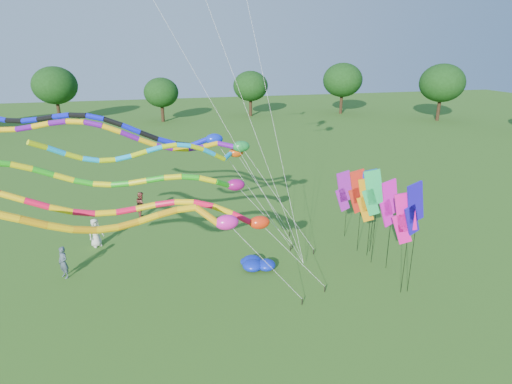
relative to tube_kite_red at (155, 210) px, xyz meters
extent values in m
plane|color=#2B5D18|center=(4.68, -2.86, -4.38)|extent=(160.00, 160.00, 0.00)
cylinder|color=#382314|center=(40.65, 36.89, -3.22)|extent=(0.50, 0.50, 2.30)
ellipsoid|color=black|center=(40.65, 36.89, -0.22)|extent=(4.86, 4.86, 4.13)
cylinder|color=#382314|center=(29.11, 44.80, -2.92)|extent=(0.50, 0.50, 2.92)
ellipsoid|color=black|center=(29.11, 44.80, 0.89)|extent=(6.16, 6.16, 5.23)
cylinder|color=#382314|center=(15.82, 48.92, -3.25)|extent=(0.50, 0.50, 2.26)
ellipsoid|color=black|center=(15.82, 48.92, -0.30)|extent=(4.76, 4.76, 4.05)
cylinder|color=#382314|center=(1.96, 51.53, -2.61)|extent=(0.50, 0.50, 3.53)
ellipsoid|color=black|center=(1.96, 51.53, 1.99)|extent=(7.45, 7.45, 6.33)
cylinder|color=#382314|center=(-11.10, 46.10, -3.02)|extent=(0.50, 0.50, 2.71)
ellipsoid|color=black|center=(-11.10, 46.10, 0.52)|extent=(5.73, 5.73, 4.87)
cylinder|color=black|center=(7.40, -1.17, -4.23)|extent=(0.05, 0.05, 0.30)
cylinder|color=silver|center=(5.88, -0.94, -2.41)|extent=(0.02, 0.02, 4.57)
ellipsoid|color=red|center=(4.36, -0.71, -0.72)|extent=(0.92, 0.59, 0.59)
cylinder|color=#FE0E3B|center=(3.62, -0.50, -0.52)|extent=(0.27, 0.27, 0.93)
cylinder|color=yellow|center=(2.84, -0.20, -0.18)|extent=(0.27, 0.27, 0.89)
cylinder|color=#FE0E3B|center=(2.05, 0.07, 0.06)|extent=(0.27, 0.27, 0.84)
cylinder|color=yellow|center=(1.26, 0.28, 0.15)|extent=(0.27, 0.27, 0.82)
cylinder|color=#FE0E3B|center=(0.45, 0.43, 0.11)|extent=(0.27, 0.27, 0.82)
cylinder|color=yellow|center=(-0.36, 0.51, 0.00)|extent=(0.27, 0.27, 0.83)
cylinder|color=#FE0E3B|center=(-1.19, 0.53, -0.10)|extent=(0.27, 0.27, 0.83)
cylinder|color=yellow|center=(-2.02, 0.49, -0.12)|extent=(0.27, 0.27, 0.84)
cylinder|color=#FE0E3B|center=(-2.86, 0.43, -0.01)|extent=(0.27, 0.27, 0.86)
cylinder|color=yellow|center=(-3.69, 0.37, 0.24)|extent=(0.27, 0.27, 0.90)
cylinder|color=#FE0E3B|center=(-4.53, 0.32, 0.59)|extent=(0.27, 0.27, 0.91)
cylinder|color=yellow|center=(-5.36, 0.31, 0.96)|extent=(0.27, 0.27, 0.90)
cylinder|color=black|center=(6.02, -1.89, -4.23)|extent=(0.05, 0.05, 0.30)
cylinder|color=silver|center=(4.35, -1.98, -2.03)|extent=(0.02, 0.02, 5.31)
ellipsoid|color=#E7199B|center=(2.68, -2.07, 0.03)|extent=(0.94, 0.61, 0.61)
cylinder|color=orange|center=(1.95, -1.85, 0.30)|extent=(0.27, 0.27, 1.06)
cylinder|color=yellow|center=(1.20, -1.62, 0.57)|extent=(0.27, 0.27, 0.74)
cylinder|color=orange|center=(0.46, -1.67, 0.50)|extent=(0.27, 0.27, 0.75)
cylinder|color=yellow|center=(-0.27, -1.79, 0.38)|extent=(0.27, 0.27, 0.76)
cylinder|color=orange|center=(-1.00, -1.97, 0.28)|extent=(0.27, 0.27, 0.76)
cylinder|color=yellow|center=(-1.73, -2.18, 0.28)|extent=(0.27, 0.27, 0.77)
cylinder|color=orange|center=(-2.45, -2.41, 0.42)|extent=(0.27, 0.27, 0.79)
cylinder|color=yellow|center=(-3.18, -2.64, 0.69)|extent=(0.27, 0.27, 0.83)
cylinder|color=orange|center=(-3.91, -2.84, 1.04)|extent=(0.27, 0.27, 0.84)
cylinder|color=yellow|center=(-4.64, -2.99, 1.39)|extent=(0.27, 0.27, 0.81)
cylinder|color=black|center=(8.30, 2.53, -4.23)|extent=(0.05, 0.05, 0.30)
cylinder|color=silver|center=(6.30, 2.62, -1.10)|extent=(0.02, 0.02, 7.20)
ellipsoid|color=#17802F|center=(4.31, 2.70, 1.89)|extent=(0.84, 0.54, 0.54)
cylinder|color=#630D93|center=(3.60, 2.96, 1.94)|extent=(0.24, 0.24, 0.87)
cylinder|color=#F2B40C|center=(2.87, 3.16, 1.94)|extent=(0.24, 0.24, 0.76)
cylinder|color=#630D93|center=(2.13, 3.03, 1.86)|extent=(0.24, 0.24, 0.76)
cylinder|color=#F2B40C|center=(1.39, 2.88, 1.89)|extent=(0.24, 0.24, 0.77)
cylinder|color=#630D93|center=(0.65, 2.72, 2.07)|extent=(0.24, 0.24, 0.80)
cylinder|color=#F2B40C|center=(-0.10, 2.58, 2.36)|extent=(0.24, 0.24, 0.83)
cylinder|color=#630D93|center=(-0.84, 2.48, 2.73)|extent=(0.24, 0.24, 0.83)
cylinder|color=#F2B40C|center=(-1.58, 2.44, 3.07)|extent=(0.24, 0.24, 0.80)
cylinder|color=#630D93|center=(-2.31, 2.46, 3.32)|extent=(0.24, 0.24, 0.76)
cylinder|color=#F2B40C|center=(-3.04, 2.55, 3.43)|extent=(0.24, 0.24, 0.74)
cylinder|color=#630D93|center=(-3.77, 2.71, 3.40)|extent=(0.24, 0.24, 0.76)
cylinder|color=#F2B40C|center=(-4.50, 2.91, 3.28)|extent=(0.24, 0.24, 0.77)
cylinder|color=#630D93|center=(-5.23, 3.13, 3.15)|extent=(0.24, 0.24, 0.77)
cylinder|color=#F2B40C|center=(-5.95, 3.35, 3.07)|extent=(0.24, 0.24, 0.76)
cylinder|color=black|center=(7.18, 3.25, -4.23)|extent=(0.05, 0.05, 0.30)
cylinder|color=silver|center=(5.17, 3.53, -1.01)|extent=(0.02, 0.02, 7.39)
ellipsoid|color=#0E27C5|center=(3.16, 3.82, 2.07)|extent=(0.89, 0.57, 0.57)
cylinder|color=#0D15DA|center=(2.43, 3.94, 1.92)|extent=(0.26, 0.26, 0.85)
cylinder|color=black|center=(1.63, 3.98, 1.85)|extent=(0.26, 0.26, 0.83)
cylinder|color=#0D15DA|center=(0.81, 3.91, 2.07)|extent=(0.26, 0.26, 0.86)
cylinder|color=black|center=(0.00, 3.86, 2.40)|extent=(0.26, 0.26, 0.89)
cylinder|color=#0D15DA|center=(-0.80, 3.87, 2.78)|extent=(0.26, 0.26, 0.89)
cylinder|color=black|center=(-1.59, 3.94, 3.12)|extent=(0.26, 0.26, 0.85)
cylinder|color=#0D15DA|center=(-2.38, 4.08, 3.35)|extent=(0.26, 0.26, 0.82)
cylinder|color=black|center=(-3.15, 4.28, 3.44)|extent=(0.26, 0.26, 0.81)
cylinder|color=#0D15DA|center=(-3.92, 4.54, 3.40)|extent=(0.26, 0.26, 0.82)
cylinder|color=black|center=(-4.69, 4.83, 3.28)|extent=(0.26, 0.26, 0.83)
cylinder|color=#0D15DA|center=(-5.45, 5.13, 3.17)|extent=(0.26, 0.26, 0.82)
cylinder|color=black|center=(-6.21, 5.42, 3.13)|extent=(0.26, 0.26, 0.81)
cylinder|color=black|center=(7.72, 5.07, -4.23)|extent=(0.05, 0.05, 0.30)
cylinder|color=silver|center=(5.97, 4.30, -1.35)|extent=(0.02, 0.02, 6.69)
ellipsoid|color=#D6490C|center=(4.22, 3.54, 1.39)|extent=(0.77, 0.49, 0.49)
cylinder|color=#0EABF1|center=(3.69, 3.09, 1.34)|extent=(0.22, 0.22, 0.76)
cylinder|color=#C1D80B|center=(3.21, 2.60, 1.47)|extent=(0.22, 0.22, 0.74)
cylinder|color=#0EABF1|center=(2.65, 2.28, 1.82)|extent=(0.22, 0.22, 0.73)
cylinder|color=#C1D80B|center=(2.07, 2.01, 2.12)|extent=(0.22, 0.22, 0.69)
cylinder|color=#0EABF1|center=(1.46, 1.82, 2.30)|extent=(0.22, 0.22, 0.65)
cylinder|color=#C1D80B|center=(0.83, 1.67, 2.34)|extent=(0.22, 0.22, 0.66)
cylinder|color=#0EABF1|center=(0.18, 1.57, 2.26)|extent=(0.22, 0.22, 0.68)
cylinder|color=#C1D80B|center=(-0.48, 1.49, 2.11)|extent=(0.22, 0.22, 0.69)
cylinder|color=#0EABF1|center=(-1.14, 1.41, 1.98)|extent=(0.22, 0.22, 0.67)
cylinder|color=#C1D80B|center=(-1.79, 1.30, 1.95)|extent=(0.22, 0.22, 0.66)
cylinder|color=#0EABF1|center=(-2.43, 1.16, 2.06)|extent=(0.22, 0.22, 0.67)
cylinder|color=#C1D80B|center=(-3.03, 0.95, 2.29)|extent=(0.22, 0.22, 0.70)
cylinder|color=#0EABF1|center=(-3.61, 0.69, 2.62)|extent=(0.22, 0.22, 0.73)
cylinder|color=#C1D80B|center=(-4.17, 0.36, 2.95)|extent=(0.22, 0.22, 0.72)
cylinder|color=black|center=(7.35, 3.45, -4.23)|extent=(0.05, 0.05, 0.30)
cylinder|color=silver|center=(5.73, 3.32, -2.16)|extent=(0.02, 0.02, 5.06)
ellipsoid|color=#950D66|center=(4.10, 3.19, -0.22)|extent=(0.96, 0.62, 0.62)
cylinder|color=#1EA716|center=(3.37, 2.86, 0.01)|extent=(0.28, 0.28, 1.08)
cylinder|color=yellow|center=(2.59, 2.56, 0.37)|extent=(0.28, 0.28, 0.85)
cylinder|color=#1EA716|center=(1.77, 2.59, 0.55)|extent=(0.28, 0.28, 0.82)
cylinder|color=yellow|center=(0.96, 2.67, 0.59)|extent=(0.28, 0.28, 0.83)
cylinder|color=#1EA716|center=(0.14, 2.79, 0.52)|extent=(0.28, 0.28, 0.84)
cylinder|color=yellow|center=(-0.68, 2.92, 0.40)|extent=(0.28, 0.28, 0.84)
cylinder|color=#1EA716|center=(-1.50, 3.03, 0.32)|extent=(0.28, 0.28, 0.83)
cylinder|color=yellow|center=(-2.32, 3.11, 0.34)|extent=(0.28, 0.28, 0.82)
cylinder|color=#1EA716|center=(-3.14, 3.14, 0.51)|extent=(0.28, 0.28, 0.85)
cylinder|color=yellow|center=(-3.94, 3.10, 0.80)|extent=(0.28, 0.28, 0.88)
cylinder|color=#1EA716|center=(-4.75, 2.99, 1.16)|extent=(0.28, 0.28, 0.90)
cylinder|color=yellow|center=(-5.54, 2.82, 1.52)|extent=(0.28, 0.28, 0.88)
cylinder|color=black|center=(7.18, 1.14, -4.23)|extent=(0.04, 0.04, 0.30)
cylinder|color=silver|center=(3.93, 2.46, 5.32)|extent=(0.01, 0.01, 20.07)
cylinder|color=black|center=(7.18, 1.14, -4.23)|extent=(0.04, 0.04, 0.30)
cylinder|color=silver|center=(0.76, 1.82, 7.98)|extent=(0.01, 0.01, 27.35)
cylinder|color=black|center=(7.18, 1.14, -4.23)|extent=(0.04, 0.04, 0.30)
cylinder|color=silver|center=(6.36, 4.50, 3.05)|extent=(0.01, 0.01, 15.84)
cylinder|color=black|center=(11.18, -2.08, -1.83)|extent=(0.02, 0.02, 5.10)
cube|color=#200EC4|center=(10.97, -2.12, 0.12)|extent=(1.15, 0.33, 1.93)
cube|color=#200EC4|center=(10.89, -2.14, -0.68)|extent=(1.00, 0.29, 1.51)
cylinder|color=black|center=(11.47, 2.09, -2.15)|extent=(0.02, 0.02, 4.45)
cube|color=#0D2EBA|center=(11.26, 2.15, -0.53)|extent=(1.13, 0.41, 1.93)
cube|color=#0D2EBA|center=(11.19, 2.18, -1.33)|extent=(0.99, 0.37, 1.51)
cylinder|color=black|center=(11.38, 0.19, -2.13)|extent=(0.02, 0.02, 4.50)
cube|color=#FC0EC7|center=(11.16, 0.16, -0.48)|extent=(1.16, 0.25, 1.93)
cube|color=#FC0EC7|center=(11.08, 0.14, -1.28)|extent=(1.01, 0.23, 1.51)
cylinder|color=black|center=(10.96, 4.26, -2.48)|extent=(0.02, 0.02, 3.79)
cube|color=purple|center=(10.74, 4.25, -1.18)|extent=(1.16, 0.13, 1.93)
cube|color=purple|center=(10.66, 4.25, -1.98)|extent=(1.01, 0.13, 1.51)
cylinder|color=black|center=(10.84, -2.08, -2.06)|extent=(0.02, 0.02, 4.63)
cube|color=#F30D8D|center=(10.63, -2.01, -0.35)|extent=(1.12, 0.44, 1.93)
cube|color=#F30D8D|center=(10.55, -1.98, -1.15)|extent=(0.98, 0.39, 1.51)
cylinder|color=black|center=(10.81, 2.31, -2.15)|extent=(0.02, 0.02, 4.44)
cube|color=red|center=(10.59, 2.31, -0.53)|extent=(1.16, 0.11, 1.93)
cube|color=red|center=(10.51, 2.31, -1.33)|extent=(1.01, 0.10, 1.51)
cylinder|color=black|center=(11.08, 1.68, -2.31)|extent=(0.02, 0.02, 4.13)
cube|color=orange|center=(10.88, 1.76, -0.85)|extent=(1.10, 0.50, 1.93)
cube|color=orange|center=(10.80, 1.79, -1.65)|extent=(0.96, 0.44, 1.51)
cylinder|color=black|center=(10.92, 0.91, -1.97)|extent=(0.02, 0.02, 4.81)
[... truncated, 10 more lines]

